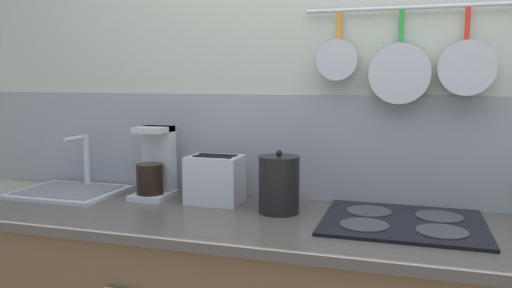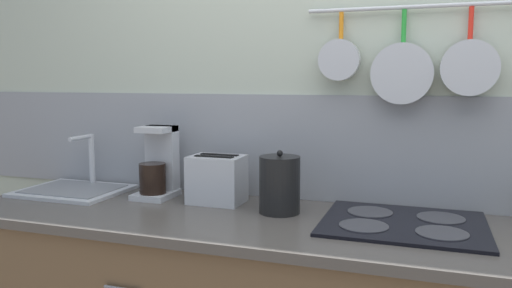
{
  "view_description": "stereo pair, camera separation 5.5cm",
  "coord_description": "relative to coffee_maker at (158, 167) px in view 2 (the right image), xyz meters",
  "views": [
    {
      "loc": [
        0.11,
        -1.71,
        1.44
      ],
      "look_at": [
        -0.42,
        0.0,
        1.21
      ],
      "focal_mm": 35.0,
      "sensor_mm": 36.0,
      "label": 1
    },
    {
      "loc": [
        0.16,
        -1.69,
        1.44
      ],
      "look_at": [
        -0.42,
        0.0,
        1.21
      ],
      "focal_mm": 35.0,
      "sensor_mm": 36.0,
      "label": 2
    }
  ],
  "objects": [
    {
      "name": "sink_basin",
      "position": [
        -0.4,
        -0.05,
        -0.11
      ],
      "size": [
        0.45,
        0.37,
        0.25
      ],
      "color": "#B7BABF",
      "rests_on": "countertop"
    },
    {
      "name": "countertop",
      "position": [
        0.94,
        -0.19,
        -0.15
      ],
      "size": [
        3.21,
        0.66,
        0.03
      ],
      "color": "#4C4742",
      "rests_on": "cabinet_base"
    },
    {
      "name": "cooktop",
      "position": [
        1.03,
        -0.11,
        -0.12
      ],
      "size": [
        0.55,
        0.47,
        0.01
      ],
      "color": "black",
      "rests_on": "countertop"
    },
    {
      "name": "kettle",
      "position": [
        0.58,
        -0.09,
        -0.02
      ],
      "size": [
        0.16,
        0.16,
        0.24
      ],
      "color": "black",
      "rests_on": "countertop"
    },
    {
      "name": "wall_back",
      "position": [
        0.94,
        0.18,
        0.21
      ],
      "size": [
        7.2,
        0.16,
        2.6
      ],
      "color": "#B2BCA8",
      "rests_on": "ground_plane"
    },
    {
      "name": "coffee_maker",
      "position": [
        0.0,
        0.0,
        0.0
      ],
      "size": [
        0.15,
        0.19,
        0.31
      ],
      "color": "#B7BABF",
      "rests_on": "countertop"
    },
    {
      "name": "toaster",
      "position": [
        0.29,
        -0.02,
        -0.03
      ],
      "size": [
        0.23,
        0.16,
        0.2
      ],
      "color": "#B7BABF",
      "rests_on": "countertop"
    }
  ]
}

